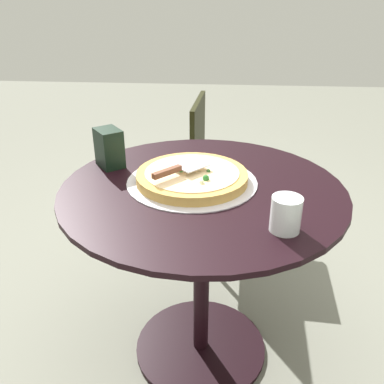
% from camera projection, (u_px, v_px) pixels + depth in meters
% --- Properties ---
extents(ground_plane, '(10.00, 10.00, 0.00)m').
position_uv_depth(ground_plane, '(200.00, 347.00, 1.69)').
color(ground_plane, slate).
extents(patio_table, '(0.94, 0.94, 0.73)m').
position_uv_depth(patio_table, '(202.00, 237.00, 1.45)').
color(patio_table, black).
rests_on(patio_table, ground).
extents(pizza_on_tray, '(0.44, 0.44, 0.05)m').
position_uv_depth(pizza_on_tray, '(192.00, 177.00, 1.39)').
color(pizza_on_tray, silver).
rests_on(pizza_on_tray, patio_table).
extents(pizza_server, '(0.19, 0.18, 0.02)m').
position_uv_depth(pizza_server, '(179.00, 169.00, 1.34)').
color(pizza_server, silver).
rests_on(pizza_server, pizza_on_tray).
extents(drinking_cup, '(0.08, 0.08, 0.10)m').
position_uv_depth(drinking_cup, '(286.00, 214.00, 1.10)').
color(drinking_cup, white).
rests_on(drinking_cup, patio_table).
extents(napkin_dispenser, '(0.13, 0.12, 0.14)m').
position_uv_depth(napkin_dispenser, '(109.00, 148.00, 1.49)').
color(napkin_dispenser, black).
rests_on(napkin_dispenser, patio_table).
extents(patio_chair_near, '(0.46, 0.46, 0.80)m').
position_uv_depth(patio_chair_near, '(221.00, 161.00, 2.23)').
color(patio_chair_near, black).
rests_on(patio_chair_near, ground).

